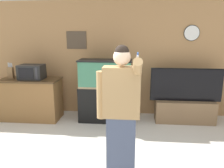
{
  "coord_description": "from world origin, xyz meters",
  "views": [
    {
      "loc": [
        0.51,
        -2.01,
        1.87
      ],
      "look_at": [
        0.19,
        1.52,
        1.05
      ],
      "focal_mm": 35.0,
      "sensor_mm": 36.0,
      "label": 1
    }
  ],
  "objects": [
    {
      "name": "knife_block",
      "position": [
        -2.13,
        2.47,
        1.04
      ],
      "size": [
        0.12,
        0.09,
        0.35
      ],
      "color": "olive",
      "rests_on": "counter_island"
    },
    {
      "name": "wall_back_paneled",
      "position": [
        0.0,
        3.02,
        1.3
      ],
      "size": [
        10.0,
        0.08,
        2.6
      ],
      "color": "#A87A4C",
      "rests_on": "ground_plane"
    },
    {
      "name": "person_standing",
      "position": [
        0.38,
        0.59,
        0.91
      ],
      "size": [
        0.55,
        0.41,
        1.74
      ],
      "color": "#424C66",
      "rests_on": "ground_plane"
    },
    {
      "name": "microwave",
      "position": [
        -1.63,
        2.43,
        1.07
      ],
      "size": [
        0.51,
        0.36,
        0.31
      ],
      "color": "black",
      "rests_on": "counter_island"
    },
    {
      "name": "tv_on_stand",
      "position": [
        1.66,
        2.57,
        0.35
      ],
      "size": [
        1.49,
        0.4,
        1.17
      ],
      "color": "brown",
      "rests_on": "ground_plane"
    },
    {
      "name": "aquarium_on_stand",
      "position": [
        -0.05,
        2.51,
        0.67
      ],
      "size": [
        1.12,
        0.49,
        1.34
      ],
      "color": "black",
      "rests_on": "ground_plane"
    },
    {
      "name": "counter_island",
      "position": [
        -1.69,
        2.45,
        0.46
      ],
      "size": [
        1.28,
        0.62,
        0.91
      ],
      "color": "brown",
      "rests_on": "ground_plane"
    }
  ]
}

